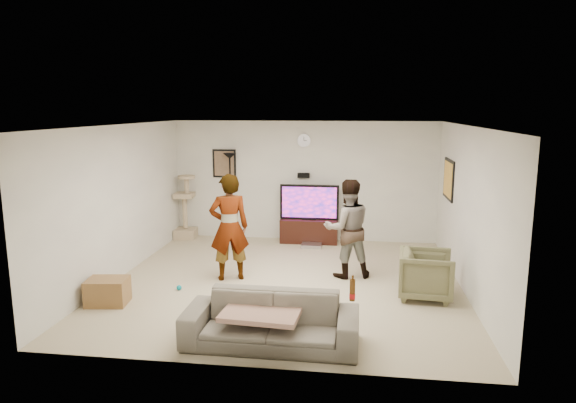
# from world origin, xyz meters

# --- Properties ---
(floor) EXTENTS (5.50, 5.50, 0.02)m
(floor) POSITION_xyz_m (0.00, 0.00, -0.01)
(floor) COLOR tan
(floor) RESTS_ON ground
(ceiling) EXTENTS (5.50, 5.50, 0.02)m
(ceiling) POSITION_xyz_m (0.00, 0.00, 2.51)
(ceiling) COLOR white
(ceiling) RESTS_ON wall_back
(wall_back) EXTENTS (5.50, 0.04, 2.50)m
(wall_back) POSITION_xyz_m (0.00, 2.75, 1.25)
(wall_back) COLOR silver
(wall_back) RESTS_ON floor
(wall_front) EXTENTS (5.50, 0.04, 2.50)m
(wall_front) POSITION_xyz_m (0.00, -2.75, 1.25)
(wall_front) COLOR silver
(wall_front) RESTS_ON floor
(wall_left) EXTENTS (0.04, 5.50, 2.50)m
(wall_left) POSITION_xyz_m (-2.75, 0.00, 1.25)
(wall_left) COLOR silver
(wall_left) RESTS_ON floor
(wall_right) EXTENTS (0.04, 5.50, 2.50)m
(wall_right) POSITION_xyz_m (2.75, 0.00, 1.25)
(wall_right) COLOR silver
(wall_right) RESTS_ON floor
(wall_clock) EXTENTS (0.26, 0.04, 0.26)m
(wall_clock) POSITION_xyz_m (0.00, 2.72, 2.10)
(wall_clock) COLOR silver
(wall_clock) RESTS_ON wall_back
(wall_speaker) EXTENTS (0.25, 0.10, 0.10)m
(wall_speaker) POSITION_xyz_m (0.00, 2.69, 1.38)
(wall_speaker) COLOR black
(wall_speaker) RESTS_ON wall_back
(picture_back) EXTENTS (0.42, 0.03, 0.52)m
(picture_back) POSITION_xyz_m (-1.70, 2.73, 1.60)
(picture_back) COLOR brown
(picture_back) RESTS_ON wall_back
(picture_right) EXTENTS (0.03, 0.78, 0.62)m
(picture_right) POSITION_xyz_m (2.73, 1.60, 1.50)
(picture_right) COLOR gold
(picture_right) RESTS_ON wall_right
(tv_stand) EXTENTS (1.18, 0.45, 0.49)m
(tv_stand) POSITION_xyz_m (0.14, 2.50, 0.25)
(tv_stand) COLOR black
(tv_stand) RESTS_ON floor
(console_box) EXTENTS (0.40, 0.30, 0.07)m
(console_box) POSITION_xyz_m (0.23, 2.11, 0.04)
(console_box) COLOR #AFAEB8
(console_box) RESTS_ON floor
(tv) EXTENTS (1.21, 0.08, 0.72)m
(tv) POSITION_xyz_m (0.14, 2.50, 0.85)
(tv) COLOR black
(tv) RESTS_ON tv_stand
(tv_screen) EXTENTS (1.12, 0.01, 0.63)m
(tv_screen) POSITION_xyz_m (0.14, 2.46, 0.85)
(tv_screen) COLOR #DD237B
(tv_screen) RESTS_ON tv
(floor_lamp) EXTENTS (0.32, 0.32, 1.83)m
(floor_lamp) POSITION_xyz_m (-1.54, 2.55, 0.92)
(floor_lamp) COLOR black
(floor_lamp) RESTS_ON floor
(cat_tree) EXTENTS (0.48, 0.48, 1.38)m
(cat_tree) POSITION_xyz_m (-2.53, 2.50, 0.69)
(cat_tree) COLOR tan
(cat_tree) RESTS_ON floor
(person_left) EXTENTS (0.74, 0.61, 1.74)m
(person_left) POSITION_xyz_m (-0.93, 0.03, 0.87)
(person_left) COLOR #9D9EA3
(person_left) RESTS_ON floor
(person_right) EXTENTS (0.93, 0.81, 1.63)m
(person_right) POSITION_xyz_m (0.96, 0.42, 0.82)
(person_right) COLOR #29517E
(person_right) RESTS_ON floor
(sofa) EXTENTS (2.05, 0.82, 0.60)m
(sofa) POSITION_xyz_m (0.12, -2.19, 0.30)
(sofa) COLOR #645E52
(sofa) RESTS_ON floor
(throw_blanket) EXTENTS (0.95, 0.77, 0.06)m
(throw_blanket) POSITION_xyz_m (0.02, -2.19, 0.40)
(throw_blanket) COLOR tan
(throw_blanket) RESTS_ON sofa
(beer_bottle) EXTENTS (0.06, 0.06, 0.25)m
(beer_bottle) POSITION_xyz_m (1.06, -2.19, 0.72)
(beer_bottle) COLOR #4C2B0B
(beer_bottle) RESTS_ON sofa
(armchair) EXTENTS (0.84, 0.82, 0.70)m
(armchair) POSITION_xyz_m (2.13, -0.39, 0.35)
(armchair) COLOR brown
(armchair) RESTS_ON floor
(side_table) EXTENTS (0.61, 0.49, 0.37)m
(side_table) POSITION_xyz_m (-2.40, -1.25, 0.19)
(side_table) COLOR brown
(side_table) RESTS_ON floor
(toy_ball) EXTENTS (0.08, 0.08, 0.08)m
(toy_ball) POSITION_xyz_m (-1.58, -0.59, 0.04)
(toy_ball) COLOR #058196
(toy_ball) RESTS_ON floor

